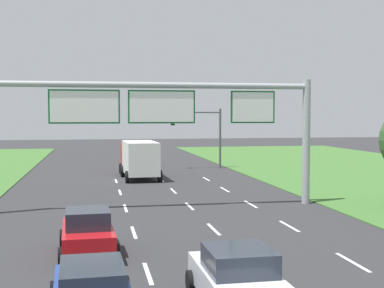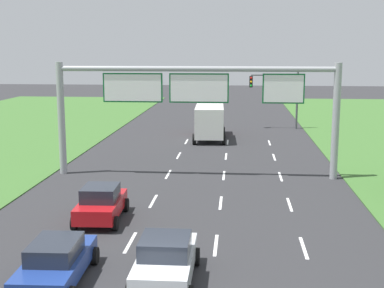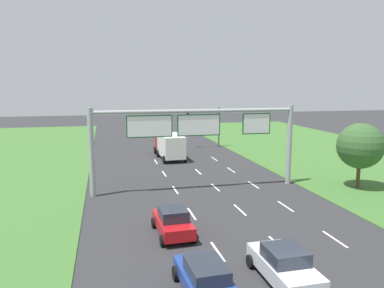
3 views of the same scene
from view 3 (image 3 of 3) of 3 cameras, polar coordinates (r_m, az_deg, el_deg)
lane_dashes_inner_left at (r=20.62m, az=3.91°, el=-16.00°), size 0.14×50.40×0.01m
lane_dashes_inner_right at (r=21.83m, az=13.02°, el=-14.76°), size 0.14×50.40×0.01m
lane_dashes_slip at (r=23.51m, az=20.92°, el=-13.37°), size 0.14×50.40×0.01m
car_near_red at (r=22.33m, az=-2.92°, el=-11.73°), size 2.16×3.97×1.64m
car_mid_lane at (r=16.45m, az=2.17°, el=-19.93°), size 2.22×4.44×1.50m
car_far_ahead at (r=17.91m, az=13.85°, el=-17.46°), size 2.11×4.26×1.64m
box_truck at (r=44.74m, az=-3.47°, el=-0.13°), size 2.89×7.53×2.94m
sign_gantry at (r=30.69m, az=0.67°, el=1.97°), size 17.24×0.44×7.00m
traffic_light_mast at (r=52.07m, az=2.09°, el=3.67°), size 4.76×0.49×5.60m
roadside_tree_mid at (r=34.33m, az=24.26°, el=-0.27°), size 3.83×3.83×5.58m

